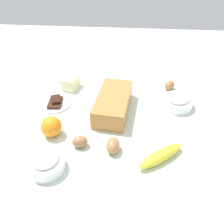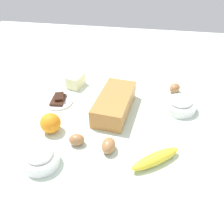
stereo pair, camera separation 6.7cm
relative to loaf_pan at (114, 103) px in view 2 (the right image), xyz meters
The scene contains 11 objects.
ground_plane 0.08m from the loaf_pan, behind, with size 2.40×2.40×0.02m, color silver.
loaf_pan is the anchor object (origin of this frame).
flour_bowl 0.39m from the loaf_pan, 150.87° to the left, with size 0.12×0.12×0.06m.
sugar_bowl 0.29m from the loaf_pan, 78.31° to the right, with size 0.14×0.14×0.06m.
banana 0.33m from the loaf_pan, 144.86° to the right, with size 0.19×0.04×0.04m, color yellow.
orange_fruit 0.28m from the loaf_pan, 128.51° to the left, with size 0.08×0.08×0.08m, color orange.
butter_block 0.28m from the loaf_pan, 52.24° to the left, with size 0.09×0.06×0.06m, color #F4EDB2.
egg_near_butter 0.25m from the loaf_pan, 156.46° to the left, with size 0.04×0.04×0.06m, color #9F6B40.
egg_beside_bowl 0.33m from the loaf_pan, 52.83° to the right, with size 0.05×0.05×0.06m, color #9F6A40.
egg_loose 0.24m from the loaf_pan, behind, with size 0.05×0.05×0.07m, color #A77044.
chocolate_plate 0.26m from the loaf_pan, 86.01° to the left, with size 0.13×0.13×0.03m.
Camera 2 is at (-0.76, -0.13, 0.62)m, focal length 38.00 mm.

